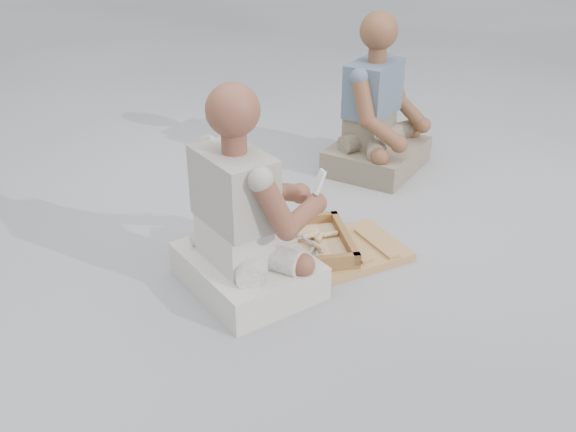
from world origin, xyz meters
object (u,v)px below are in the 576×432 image
object	(u,v)px
carved_panel	(339,253)
tool_tray	(291,246)
companion	(377,119)
craftsman	(245,223)

from	to	relation	value
carved_panel	tool_tray	world-z (taller)	tool_tray
carved_panel	companion	size ratio (longest dim) A/B	0.64
tool_tray	craftsman	distance (m)	0.36
craftsman	companion	distance (m)	1.37
carved_panel	companion	xyz separation A→B (m)	(0.52, 0.88, 0.27)
carved_panel	tool_tray	distance (m)	0.21
tool_tray	companion	bearing A→B (deg)	48.84
carved_panel	companion	distance (m)	1.06
companion	craftsman	bearing A→B (deg)	2.49
craftsman	companion	size ratio (longest dim) A/B	0.97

